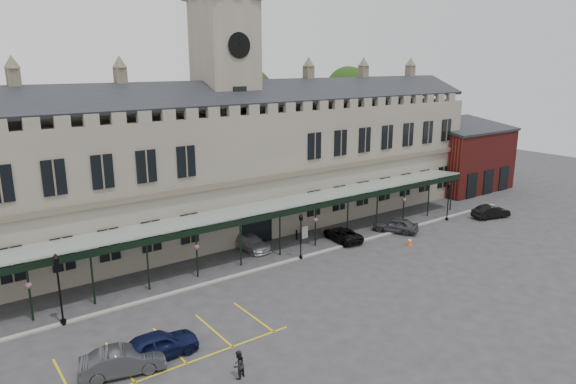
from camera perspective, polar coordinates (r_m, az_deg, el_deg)
ground at (r=40.46m, az=5.10°, el=-9.98°), size 140.00×140.00×0.00m
station_building at (r=50.94m, az=-6.60°, el=2.73°), size 60.00×10.36×17.30m
clock_tower at (r=50.11m, az=-6.87°, el=10.21°), size 5.60×5.60×24.80m
canopy at (r=45.06m, az=-1.10°, el=-4.06°), size 50.00×4.10×4.30m
brick_annex at (r=72.28m, az=18.88°, el=3.62°), size 12.40×8.36×9.23m
kerb at (r=44.37m, az=0.38°, el=-7.58°), size 60.00×0.40×0.12m
parking_markings at (r=32.65m, az=-12.70°, el=-16.64°), size 16.00×6.00×0.01m
tree_behind_mid at (r=61.93m, az=-4.48°, el=10.76°), size 6.00×6.00×16.00m
tree_behind_right at (r=71.64m, az=6.67°, el=11.18°), size 6.00×6.00×16.00m
lamp_post_left at (r=36.24m, az=-24.13°, el=-9.19°), size 0.47×0.47×4.94m
lamp_post_mid at (r=43.98m, az=1.44°, el=-4.47°), size 0.39×0.39×4.13m
lamp_post_right at (r=57.27m, az=17.40°, el=-0.61°), size 0.40×0.40×4.24m
traffic_cone at (r=49.20m, az=13.38°, el=-5.36°), size 0.48×0.48×0.76m
sign_board at (r=49.65m, az=1.88°, el=-4.52°), size 0.70×0.06×1.20m
bollard_left at (r=46.64m, az=-4.22°, el=-6.00°), size 0.16×0.16×0.90m
bollard_right at (r=49.30m, az=0.96°, el=-4.78°), size 0.17×0.17×0.97m
car_left_a at (r=31.64m, az=-14.23°, el=-16.14°), size 4.70×1.91×1.60m
car_left_b at (r=30.81m, az=-17.90°, el=-17.44°), size 4.76×2.63×1.49m
car_taxi at (r=46.93m, az=-4.23°, el=-5.58°), size 2.19×4.74×1.34m
car_van at (r=49.29m, az=6.06°, el=-4.69°), size 2.64×4.76×1.26m
car_right_a at (r=52.49m, az=11.86°, el=-3.58°), size 3.68×4.77×1.52m
car_right_b at (r=60.17m, az=21.62°, el=-2.05°), size 4.49×2.55×1.40m
person_b at (r=29.17m, az=-5.54°, el=-18.56°), size 0.95×0.86×1.60m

